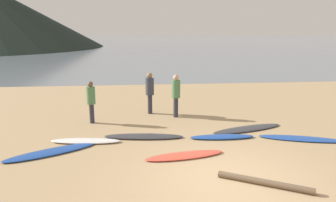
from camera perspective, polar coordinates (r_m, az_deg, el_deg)
ground_plane at (r=17.10m, az=1.07°, el=1.11°), size 120.00×120.00×0.20m
ocean_water at (r=69.47m, az=-4.10°, el=10.22°), size 140.00×100.00×0.01m
surfboard_0 at (r=9.61m, az=-20.28°, el=-8.57°), size 2.52×1.71×0.08m
surfboard_1 at (r=10.14m, az=-14.56°, el=-6.95°), size 2.18×0.70×0.10m
surfboard_2 at (r=10.25m, az=-4.40°, el=-6.35°), size 2.58×0.82×0.09m
surfboard_3 at (r=8.80m, az=2.99°, el=-9.73°), size 2.28×0.92×0.08m
surfboard_4 at (r=10.32m, az=9.66°, el=-6.36°), size 2.07×0.51×0.09m
surfboard_5 at (r=11.34m, az=14.09°, el=-4.84°), size 2.75×1.34×0.07m
surfboard_6 at (r=10.90m, az=22.80°, el=-6.24°), size 2.62×1.26×0.07m
person_0 at (r=12.32m, az=1.42°, el=1.58°), size 0.34×0.34×1.68m
person_1 at (r=12.84m, az=-3.30°, el=2.05°), size 0.34×0.34×1.69m
person_2 at (r=11.87m, az=-13.66°, el=0.41°), size 0.31×0.31×1.56m
driftwood_log at (r=7.63m, az=16.93°, el=-13.80°), size 1.89×1.17×0.15m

